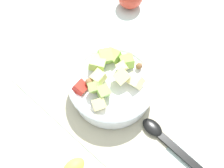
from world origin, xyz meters
TOP-DOWN VIEW (x-y plane):
  - ground_plane at (0.00, 0.00)m, footprint 2.40×2.40m
  - placemat at (0.00, 0.00)m, footprint 0.44×0.33m
  - salad_bowl at (-0.02, 0.01)m, footprint 0.22×0.22m
  - serving_spoon at (-0.20, 0.02)m, footprint 0.20×0.04m

SIDE VIEW (x-z plane):
  - ground_plane at x=0.00m, z-range 0.00..0.00m
  - placemat at x=0.00m, z-range 0.00..0.01m
  - serving_spoon at x=-0.20m, z-range 0.00..0.02m
  - salad_bowl at x=-0.02m, z-range -0.01..0.10m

